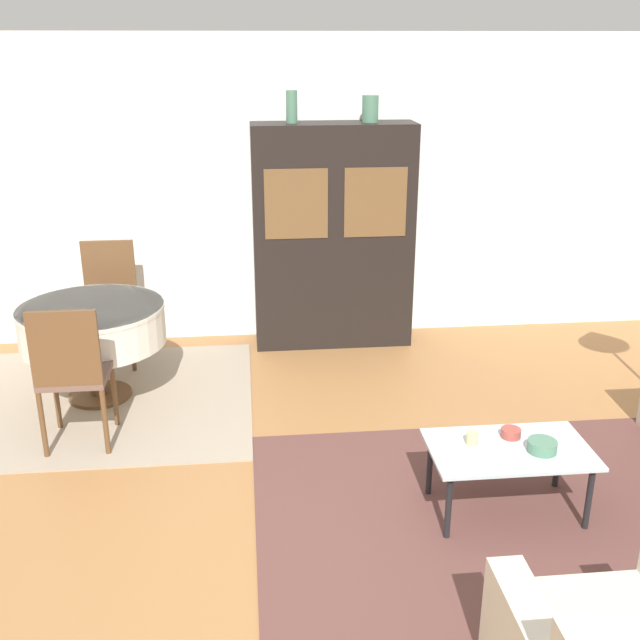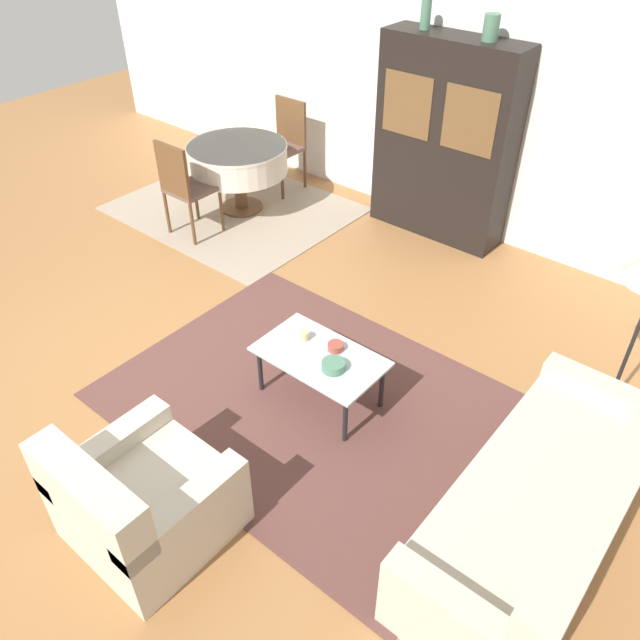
{
  "view_description": "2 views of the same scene",
  "coord_description": "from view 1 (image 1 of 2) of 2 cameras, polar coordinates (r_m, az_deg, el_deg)",
  "views": [
    {
      "loc": [
        -0.25,
        -3.05,
        2.63
      ],
      "look_at": [
        0.2,
        1.4,
        0.95
      ],
      "focal_mm": 42.0,
      "sensor_mm": 36.0,
      "label": 1
    },
    {
      "loc": [
        3.38,
        -2.03,
        3.37
      ],
      "look_at": [
        1.21,
        0.58,
        0.75
      ],
      "focal_mm": 35.0,
      "sensor_mm": 36.0,
      "label": 2
    }
  ],
  "objects": [
    {
      "name": "dining_chair_near",
      "position": [
        5.22,
        -18.41,
        -3.53
      ],
      "size": [
        0.44,
        0.44,
        1.03
      ],
      "color": "brown",
      "rests_on": "dining_rug"
    },
    {
      "name": "display_cabinet",
      "position": [
        6.67,
        0.99,
        6.34
      ],
      "size": [
        1.41,
        0.42,
        1.98
      ],
      "color": "black",
      "rests_on": "ground_plane"
    },
    {
      "name": "vase_tall",
      "position": [
        6.46,
        -2.17,
        15.93
      ],
      "size": [
        0.09,
        0.09,
        0.26
      ],
      "color": "#4C7A60",
      "rests_on": "display_cabinet"
    },
    {
      "name": "vase_short",
      "position": [
        6.54,
        3.85,
        15.76
      ],
      "size": [
        0.14,
        0.14,
        0.22
      ],
      "color": "#4C7A60",
      "rests_on": "display_cabinet"
    },
    {
      "name": "dining_rug",
      "position": [
        6.1,
        -17.09,
        -5.89
      ],
      "size": [
        2.49,
        2.03,
        0.01
      ],
      "color": "gray",
      "rests_on": "ground_plane"
    },
    {
      "name": "cup",
      "position": [
        4.47,
        11.51,
        -8.82
      ],
      "size": [
        0.07,
        0.07,
        0.07
      ],
      "color": "tan",
      "rests_on": "coffee_table"
    },
    {
      "name": "bowl",
      "position": [
        4.49,
        16.56,
        -9.19
      ],
      "size": [
        0.17,
        0.17,
        0.07
      ],
      "color": "#4C7A60",
      "rests_on": "coffee_table"
    },
    {
      "name": "coffee_table",
      "position": [
        4.52,
        14.2,
        -9.91
      ],
      "size": [
        0.93,
        0.56,
        0.42
      ],
      "color": "black",
      "rests_on": "area_rug"
    },
    {
      "name": "bowl_small",
      "position": [
        4.6,
        14.33,
        -8.33
      ],
      "size": [
        0.12,
        0.12,
        0.05
      ],
      "color": "#9E4238",
      "rests_on": "coffee_table"
    },
    {
      "name": "ground_plane",
      "position": [
        4.04,
        -0.86,
        -20.08
      ],
      "size": [
        14.0,
        14.0,
        0.0
      ],
      "primitive_type": "plane",
      "color": "#9E6B3D"
    },
    {
      "name": "dining_table",
      "position": [
        5.91,
        -16.94,
        -0.42
      ],
      "size": [
        1.09,
        1.09,
        0.75
      ],
      "color": "brown",
      "rests_on": "dining_rug"
    },
    {
      "name": "area_rug",
      "position": [
        4.66,
        14.08,
        -14.44
      ],
      "size": [
        2.94,
        2.2,
        0.01
      ],
      "color": "brown",
      "rests_on": "ground_plane"
    },
    {
      "name": "wall_back",
      "position": [
        6.81,
        -3.63,
        9.69
      ],
      "size": [
        10.0,
        0.06,
        2.7
      ],
      "color": "white",
      "rests_on": "ground_plane"
    },
    {
      "name": "dining_chair_far",
      "position": [
        6.63,
        -15.77,
        1.87
      ],
      "size": [
        0.44,
        0.44,
        1.03
      ],
      "rotation": [
        0.0,
        0.0,
        3.14
      ],
      "color": "brown",
      "rests_on": "dining_rug"
    }
  ]
}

